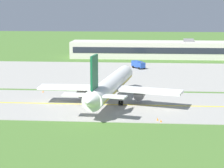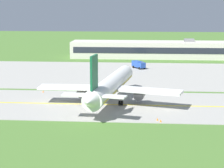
# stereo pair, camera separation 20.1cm
# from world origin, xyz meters

# --- Properties ---
(ground_plane) EXTENTS (500.00, 500.00, 0.00)m
(ground_plane) POSITION_xyz_m (0.00, 0.00, 0.00)
(ground_plane) COLOR #47702D
(taxiway_strip) EXTENTS (240.00, 28.00, 0.10)m
(taxiway_strip) POSITION_xyz_m (0.00, 0.00, 0.05)
(taxiway_strip) COLOR #9E9B93
(taxiway_strip) RESTS_ON ground
(apron_pad) EXTENTS (140.00, 52.00, 0.10)m
(apron_pad) POSITION_xyz_m (10.00, 42.00, 0.05)
(apron_pad) COLOR #9E9B93
(apron_pad) RESTS_ON ground
(taxiway_centreline) EXTENTS (220.00, 0.60, 0.01)m
(taxiway_centreline) POSITION_xyz_m (0.00, 0.00, 0.11)
(taxiway_centreline) COLOR yellow
(taxiway_centreline) RESTS_ON taxiway_strip
(airplane_lead) EXTENTS (32.23, 39.62, 12.70)m
(airplane_lead) POSITION_xyz_m (-6.49, 1.50, 4.13)
(airplane_lead) COLOR white
(airplane_lead) RESTS_ON ground
(service_truck_baggage) EXTENTS (5.03, 6.13, 2.60)m
(service_truck_baggage) POSITION_xyz_m (-1.24, 53.73, 1.53)
(service_truck_baggage) COLOR #264CA5
(service_truck_baggage) RESTS_ON ground
(terminal_building) EXTENTS (69.34, 13.06, 7.99)m
(terminal_building) POSITION_xyz_m (5.03, 84.21, 3.41)
(terminal_building) COLOR beige
(terminal_building) RESTS_ON ground
(traffic_cone_near_edge) EXTENTS (0.44, 0.44, 0.60)m
(traffic_cone_near_edge) POSITION_xyz_m (-24.56, 11.69, 0.30)
(traffic_cone_near_edge) COLOR orange
(traffic_cone_near_edge) RESTS_ON ground
(traffic_cone_mid_edge) EXTENTS (0.44, 0.44, 0.60)m
(traffic_cone_mid_edge) POSITION_xyz_m (4.27, -13.22, 0.30)
(traffic_cone_mid_edge) COLOR orange
(traffic_cone_mid_edge) RESTS_ON ground
(traffic_cone_far_edge) EXTENTS (0.44, 0.44, 0.60)m
(traffic_cone_far_edge) POSITION_xyz_m (3.66, -12.12, 0.30)
(traffic_cone_far_edge) COLOR orange
(traffic_cone_far_edge) RESTS_ON ground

